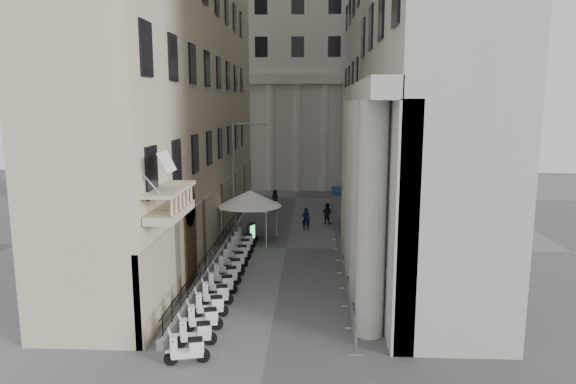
{
  "coord_description": "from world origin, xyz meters",
  "views": [
    {
      "loc": [
        1.79,
        -14.95,
        9.8
      ],
      "look_at": [
        0.27,
        15.92,
        4.5
      ],
      "focal_mm": 32.0,
      "sensor_mm": 36.0,
      "label": 1
    }
  ],
  "objects_px": {
    "street_lamp": "(238,168)",
    "info_kiosk": "(251,234)",
    "scooter_0": "(188,364)",
    "pedestrian_a": "(306,219)",
    "security_tent": "(247,198)",
    "pedestrian_b": "(327,213)"
  },
  "relations": [
    {
      "from": "scooter_0",
      "to": "pedestrian_a",
      "type": "bearing_deg",
      "value": -24.18
    },
    {
      "from": "pedestrian_b",
      "to": "scooter_0",
      "type": "bearing_deg",
      "value": 100.19
    },
    {
      "from": "street_lamp",
      "to": "pedestrian_a",
      "type": "xyz_separation_m",
      "value": [
        5.15,
        1.13,
        -4.11
      ]
    },
    {
      "from": "street_lamp",
      "to": "info_kiosk",
      "type": "distance_m",
      "value": 5.69
    },
    {
      "from": "scooter_0",
      "to": "street_lamp",
      "type": "distance_m",
      "value": 20.81
    },
    {
      "from": "security_tent",
      "to": "info_kiosk",
      "type": "distance_m",
      "value": 2.9
    },
    {
      "from": "street_lamp",
      "to": "info_kiosk",
      "type": "height_order",
      "value": "street_lamp"
    },
    {
      "from": "pedestrian_a",
      "to": "street_lamp",
      "type": "bearing_deg",
      "value": 10.07
    },
    {
      "from": "security_tent",
      "to": "street_lamp",
      "type": "distance_m",
      "value": 2.82
    },
    {
      "from": "info_kiosk",
      "to": "security_tent",
      "type": "bearing_deg",
      "value": 128.74
    },
    {
      "from": "street_lamp",
      "to": "scooter_0",
      "type": "bearing_deg",
      "value": -108.75
    },
    {
      "from": "security_tent",
      "to": "info_kiosk",
      "type": "relative_size",
      "value": 2.73
    },
    {
      "from": "security_tent",
      "to": "street_lamp",
      "type": "xyz_separation_m",
      "value": [
        -0.93,
        1.85,
        1.92
      ]
    },
    {
      "from": "pedestrian_a",
      "to": "pedestrian_b",
      "type": "distance_m",
      "value": 2.84
    },
    {
      "from": "scooter_0",
      "to": "street_lamp",
      "type": "xyz_separation_m",
      "value": [
        -0.95,
        20.17,
        5.02
      ]
    },
    {
      "from": "scooter_0",
      "to": "street_lamp",
      "type": "height_order",
      "value": "street_lamp"
    },
    {
      "from": "pedestrian_b",
      "to": "pedestrian_a",
      "type": "bearing_deg",
      "value": 77.32
    },
    {
      "from": "pedestrian_b",
      "to": "info_kiosk",
      "type": "bearing_deg",
      "value": 76.3
    },
    {
      "from": "street_lamp",
      "to": "info_kiosk",
      "type": "xyz_separation_m",
      "value": [
        1.39,
        -3.6,
        -4.17
      ]
    },
    {
      "from": "security_tent",
      "to": "pedestrian_a",
      "type": "xyz_separation_m",
      "value": [
        4.22,
        2.98,
        -2.19
      ]
    },
    {
      "from": "info_kiosk",
      "to": "pedestrian_a",
      "type": "xyz_separation_m",
      "value": [
        3.76,
        4.74,
        0.06
      ]
    },
    {
      "from": "scooter_0",
      "to": "pedestrian_b",
      "type": "relative_size",
      "value": 0.85
    }
  ]
}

